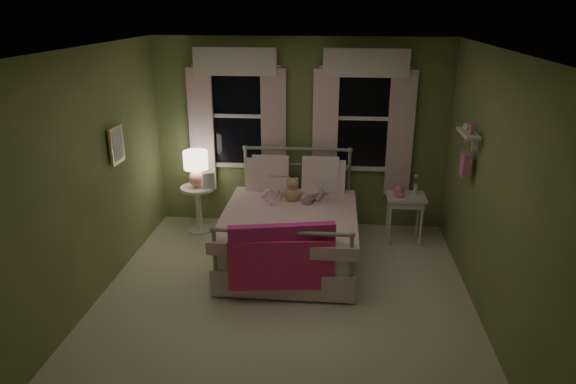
# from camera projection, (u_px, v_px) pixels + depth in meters

# --- Properties ---
(room_shell) EXTENTS (4.20, 4.20, 4.20)m
(room_shell) POSITION_uv_depth(u_px,v_px,m) (284.00, 185.00, 5.07)
(room_shell) COLOR silver
(room_shell) RESTS_ON ground
(bed) EXTENTS (1.58, 2.04, 1.18)m
(bed) POSITION_uv_depth(u_px,v_px,m) (291.00, 229.00, 6.29)
(bed) COLOR white
(bed) RESTS_ON ground
(pink_throw) EXTENTS (1.10, 0.32, 0.71)m
(pink_throw) POSITION_uv_depth(u_px,v_px,m) (282.00, 250.00, 5.25)
(pink_throw) COLOR #DC2B91
(pink_throw) RESTS_ON bed
(child_left) EXTENTS (0.31, 0.22, 0.81)m
(child_left) POSITION_uv_depth(u_px,v_px,m) (272.00, 172.00, 6.51)
(child_left) COLOR #F7D1DD
(child_left) RESTS_ON bed
(child_right) EXTENTS (0.41, 0.37, 0.69)m
(child_right) POSITION_uv_depth(u_px,v_px,m) (316.00, 178.00, 6.48)
(child_right) COLOR #F7D1DD
(child_right) RESTS_ON bed
(book_left) EXTENTS (0.20, 0.12, 0.26)m
(book_left) POSITION_uv_depth(u_px,v_px,m) (269.00, 180.00, 6.28)
(book_left) COLOR beige
(book_left) RESTS_ON child_left
(book_right) EXTENTS (0.20, 0.13, 0.26)m
(book_right) POSITION_uv_depth(u_px,v_px,m) (315.00, 184.00, 6.24)
(book_right) COLOR beige
(book_right) RESTS_ON child_right
(teddy_bear) EXTENTS (0.24, 0.21, 0.33)m
(teddy_bear) POSITION_uv_depth(u_px,v_px,m) (293.00, 191.00, 6.40)
(teddy_bear) COLOR tan
(teddy_bear) RESTS_ON bed
(nightstand_left) EXTENTS (0.46, 0.46, 0.65)m
(nightstand_left) POSITION_uv_depth(u_px,v_px,m) (198.00, 203.00, 7.04)
(nightstand_left) COLOR white
(nightstand_left) RESTS_ON ground
(table_lamp) EXTENTS (0.33, 0.33, 0.49)m
(table_lamp) POSITION_uv_depth(u_px,v_px,m) (196.00, 165.00, 6.86)
(table_lamp) COLOR pink
(table_lamp) RESTS_ON nightstand_left
(book_nightstand) EXTENTS (0.22, 0.26, 0.02)m
(book_nightstand) POSITION_uv_depth(u_px,v_px,m) (203.00, 188.00, 6.88)
(book_nightstand) COLOR beige
(book_nightstand) RESTS_ON nightstand_left
(nightstand_right) EXTENTS (0.50, 0.40, 0.64)m
(nightstand_right) POSITION_uv_depth(u_px,v_px,m) (405.00, 203.00, 6.69)
(nightstand_right) COLOR white
(nightstand_right) RESTS_ON ground
(pink_toy) EXTENTS (0.14, 0.19, 0.14)m
(pink_toy) POSITION_uv_depth(u_px,v_px,m) (399.00, 191.00, 6.64)
(pink_toy) COLOR pink
(pink_toy) RESTS_ON nightstand_right
(bud_vase) EXTENTS (0.06, 0.06, 0.28)m
(bud_vase) POSITION_uv_depth(u_px,v_px,m) (416.00, 184.00, 6.64)
(bud_vase) COLOR white
(bud_vase) RESTS_ON nightstand_right
(window_left) EXTENTS (1.34, 0.13, 1.96)m
(window_left) POSITION_uv_depth(u_px,v_px,m) (237.00, 111.00, 6.94)
(window_left) COLOR black
(window_left) RESTS_ON room_shell
(window_right) EXTENTS (1.34, 0.13, 1.96)m
(window_right) POSITION_uv_depth(u_px,v_px,m) (363.00, 114.00, 6.78)
(window_right) COLOR black
(window_right) RESTS_ON room_shell
(wall_shelf) EXTENTS (0.15, 0.50, 0.60)m
(wall_shelf) POSITION_uv_depth(u_px,v_px,m) (467.00, 149.00, 5.48)
(wall_shelf) COLOR white
(wall_shelf) RESTS_ON room_shell
(framed_picture) EXTENTS (0.03, 0.32, 0.42)m
(framed_picture) POSITION_uv_depth(u_px,v_px,m) (117.00, 145.00, 5.74)
(framed_picture) COLOR beige
(framed_picture) RESTS_ON room_shell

